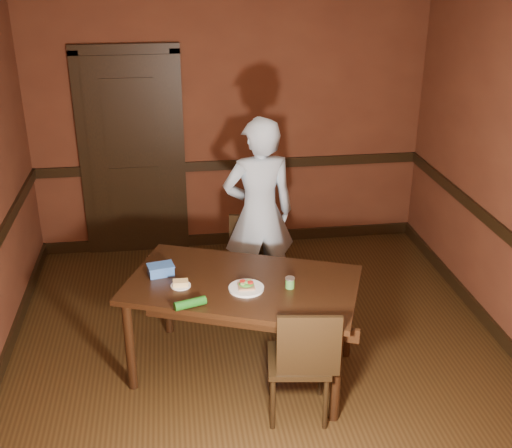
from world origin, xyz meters
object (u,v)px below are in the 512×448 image
object	(u,v)px
dining_table	(243,328)
cheese_saucer	(181,284)
person	(259,214)
sandwich_plate	(246,287)
food_tub	(161,270)
sauce_jar	(290,283)
chair_far	(258,267)
chair_near	(298,358)

from	to	relation	value
dining_table	cheese_saucer	bearing A→B (deg)	-159.24
person	cheese_saucer	world-z (taller)	person
person	sandwich_plate	bearing A→B (deg)	72.05
dining_table	cheese_saucer	world-z (taller)	cheese_saucer
food_tub	dining_table	bearing A→B (deg)	-30.62
sauce_jar	cheese_saucer	xyz separation A→B (m)	(-0.77, 0.13, -0.02)
cheese_saucer	food_tub	distance (m)	0.24
chair_far	chair_near	bearing A→B (deg)	-75.84
chair_near	person	size ratio (longest dim) A/B	0.51
dining_table	sauce_jar	bearing A→B (deg)	0.26
dining_table	food_tub	distance (m)	0.75
chair_near	sauce_jar	size ratio (longest dim) A/B	11.01
cheese_saucer	food_tub	bearing A→B (deg)	125.32
chair_near	person	distance (m)	1.60
person	food_tub	size ratio (longest dim) A/B	8.15
chair_near	sauce_jar	xyz separation A→B (m)	(0.01, 0.39, 0.37)
chair_near	cheese_saucer	distance (m)	0.98
dining_table	food_tub	size ratio (longest dim) A/B	7.78
sandwich_plate	sauce_jar	distance (m)	0.31
dining_table	chair_near	distance (m)	0.61
chair_near	sauce_jar	distance (m)	0.54
chair_far	food_tub	bearing A→B (deg)	-129.21
chair_near	food_tub	size ratio (longest dim) A/B	4.18
chair_far	sandwich_plate	world-z (taller)	chair_far
dining_table	person	xyz separation A→B (m)	(0.27, 1.03, 0.48)
sandwich_plate	cheese_saucer	bearing A→B (deg)	166.61
sauce_jar	food_tub	bearing A→B (deg)	160.34
chair_far	sandwich_plate	bearing A→B (deg)	-91.85
dining_table	chair_far	distance (m)	0.92
sandwich_plate	food_tub	size ratio (longest dim) A/B	1.19
chair_near	food_tub	world-z (taller)	chair_near
person	cheese_saucer	size ratio (longest dim) A/B	12.01
dining_table	person	size ratio (longest dim) A/B	0.95
dining_table	chair_far	world-z (taller)	chair_far
chair_far	cheese_saucer	size ratio (longest dim) A/B	5.85
dining_table	food_tub	xyz separation A→B (m)	(-0.58, 0.20, 0.43)
dining_table	sandwich_plate	distance (m)	0.42
person	sandwich_plate	distance (m)	1.17
chair_near	sandwich_plate	world-z (taller)	chair_near
chair_far	sauce_jar	bearing A→B (deg)	-74.24
cheese_saucer	sauce_jar	bearing A→B (deg)	-9.49
dining_table	chair_far	xyz separation A→B (m)	(0.24, 0.89, 0.03)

